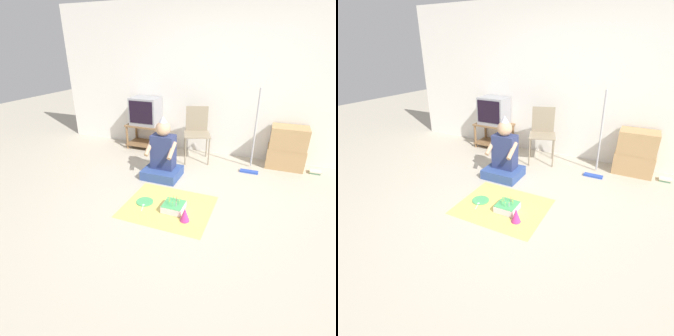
{
  "view_description": "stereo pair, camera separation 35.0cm",
  "coord_description": "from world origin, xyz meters",
  "views": [
    {
      "loc": [
        0.84,
        -2.44,
        1.83
      ],
      "look_at": [
        -0.32,
        0.51,
        0.35
      ],
      "focal_mm": 28.0,
      "sensor_mm": 36.0,
      "label": 1
    },
    {
      "loc": [
        1.16,
        -2.3,
        1.83
      ],
      "look_at": [
        -0.32,
        0.51,
        0.35
      ],
      "focal_mm": 28.0,
      "sensor_mm": 36.0,
      "label": 2
    }
  ],
  "objects": [
    {
      "name": "dust_mop",
      "position": [
        0.66,
        1.59,
        0.39
      ],
      "size": [
        0.28,
        0.29,
        1.31
      ],
      "color": "#2D4CB2",
      "rests_on": "ground_plane"
    },
    {
      "name": "person_seated",
      "position": [
        -0.57,
        0.9,
        0.32
      ],
      "size": [
        0.54,
        0.48,
        0.94
      ],
      "color": "#334C8C",
      "rests_on": "ground_plane"
    },
    {
      "name": "party_hat_blue",
      "position": [
        0.11,
        -0.07,
        0.09
      ],
      "size": [
        0.11,
        0.11,
        0.17
      ],
      "color": "#CC338C",
      "rests_on": "party_cloth"
    },
    {
      "name": "tv",
      "position": [
        -1.35,
        1.96,
        0.72
      ],
      "size": [
        0.52,
        0.4,
        0.5
      ],
      "color": "#99999E",
      "rests_on": "tv_stand"
    },
    {
      "name": "cardboard_box_stack",
      "position": [
        1.17,
        1.95,
        0.34
      ],
      "size": [
        0.58,
        0.38,
        0.69
      ],
      "color": "tan",
      "rests_on": "ground_plane"
    },
    {
      "name": "folding_chair",
      "position": [
        -0.29,
        1.75,
        0.54
      ],
      "size": [
        0.54,
        0.53,
        0.91
      ],
      "color": "gray",
      "rests_on": "ground_plane"
    },
    {
      "name": "party_cloth",
      "position": [
        -0.17,
        0.13,
        0.0
      ],
      "size": [
        1.08,
        0.91,
        0.01
      ],
      "color": "#EAD666",
      "rests_on": "ground_plane"
    },
    {
      "name": "wall_back",
      "position": [
        0.0,
        2.2,
        1.27
      ],
      "size": [
        6.4,
        0.06,
        2.55
      ],
      "color": "white",
      "rests_on": "ground_plane"
    },
    {
      "name": "paper_plate",
      "position": [
        -0.49,
        0.12,
        0.01
      ],
      "size": [
        0.22,
        0.22,
        0.01
      ],
      "color": "#4CB266",
      "rests_on": "party_cloth"
    },
    {
      "name": "tv_stand",
      "position": [
        -1.35,
        1.95,
        0.28
      ],
      "size": [
        0.7,
        0.44,
        0.47
      ],
      "color": "olive",
      "rests_on": "ground_plane"
    },
    {
      "name": "ground_plane",
      "position": [
        0.0,
        0.0,
        0.0
      ],
      "size": [
        16.0,
        16.0,
        0.0
      ],
      "primitive_type": "plane",
      "color": "#BCB29E"
    },
    {
      "name": "birthday_cake",
      "position": [
        -0.08,
        0.09,
        0.05
      ],
      "size": [
        0.25,
        0.25,
        0.16
      ],
      "color": "silver",
      "rests_on": "party_cloth"
    },
    {
      "name": "book_pile",
      "position": [
        1.64,
        1.88,
        0.02
      ],
      "size": [
        0.17,
        0.13,
        0.05
      ],
      "color": "#60936B",
      "rests_on": "ground_plane"
    },
    {
      "name": "plastic_spoon_near",
      "position": [
        -0.47,
        0.02,
        0.01
      ],
      "size": [
        0.05,
        0.14,
        0.01
      ],
      "color": "white",
      "rests_on": "party_cloth"
    }
  ]
}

